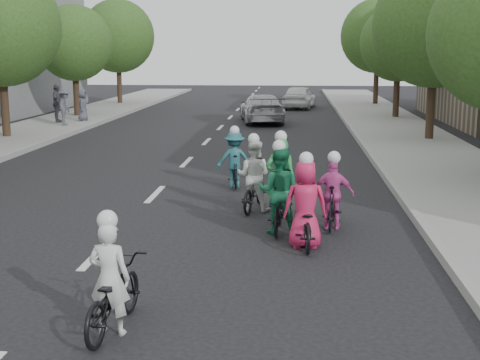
# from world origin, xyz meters

# --- Properties ---
(ground) EXTENTS (120.00, 120.00, 0.00)m
(ground) POSITION_xyz_m (0.00, 0.00, 0.00)
(ground) COLOR black
(ground) RESTS_ON ground
(curb_left) EXTENTS (0.18, 80.00, 0.18)m
(curb_left) POSITION_xyz_m (-6.05, 10.00, 0.09)
(curb_left) COLOR #999993
(curb_left) RESTS_ON ground
(sidewalk_right) EXTENTS (4.00, 80.00, 0.15)m
(sidewalk_right) POSITION_xyz_m (8.00, 10.00, 0.07)
(sidewalk_right) COLOR gray
(sidewalk_right) RESTS_ON ground
(curb_right) EXTENTS (0.18, 80.00, 0.18)m
(curb_right) POSITION_xyz_m (6.05, 10.00, 0.09)
(curb_right) COLOR #999993
(curb_right) RESTS_ON ground
(tree_l_3) EXTENTS (4.80, 4.80, 6.93)m
(tree_l_3) POSITION_xyz_m (-8.20, 15.00, 4.52)
(tree_l_3) COLOR black
(tree_l_3) RESTS_ON ground
(tree_l_4) EXTENTS (4.00, 4.00, 5.97)m
(tree_l_4) POSITION_xyz_m (-8.20, 24.00, 3.96)
(tree_l_4) COLOR black
(tree_l_4) RESTS_ON ground
(tree_l_5) EXTENTS (4.80, 4.80, 6.93)m
(tree_l_5) POSITION_xyz_m (-8.20, 33.00, 4.52)
(tree_l_5) COLOR black
(tree_l_5) RESTS_ON ground
(tree_r_1) EXTENTS (4.80, 4.80, 6.93)m
(tree_r_1) POSITION_xyz_m (8.80, 15.60, 4.52)
(tree_r_1) COLOR black
(tree_r_1) RESTS_ON ground
(tree_r_2) EXTENTS (4.00, 4.00, 5.97)m
(tree_r_2) POSITION_xyz_m (8.80, 24.60, 3.96)
(tree_r_2) COLOR black
(tree_r_2) RESTS_ON ground
(tree_r_3) EXTENTS (4.80, 4.80, 6.93)m
(tree_r_3) POSITION_xyz_m (8.80, 33.60, 4.52)
(tree_r_3) COLOR black
(tree_r_3) RESTS_ON ground
(cyclist_0) EXTENTS (0.87, 1.64, 1.86)m
(cyclist_0) POSITION_xyz_m (3.17, 1.65, 0.70)
(cyclist_0) COLOR black
(cyclist_0) RESTS_ON ground
(cyclist_1) EXTENTS (1.02, 1.52, 1.64)m
(cyclist_1) POSITION_xyz_m (1.92, 6.06, 0.63)
(cyclist_1) COLOR black
(cyclist_1) RESTS_ON ground
(cyclist_2) EXTENTS (0.82, 1.75, 1.77)m
(cyclist_2) POSITION_xyz_m (3.68, 0.73, 0.61)
(cyclist_2) COLOR black
(cyclist_2) RESTS_ON ground
(cyclist_3) EXTENTS (0.80, 1.82, 1.61)m
(cyclist_3) POSITION_xyz_m (1.17, -3.27, 0.53)
(cyclist_3) COLOR black
(cyclist_3) RESTS_ON ground
(cyclist_4) EXTENTS (0.88, 1.56, 1.59)m
(cyclist_4) POSITION_xyz_m (4.26, 2.09, 0.58)
(cyclist_4) COLOR black
(cyclist_4) RESTS_ON ground
(cyclist_5) EXTENTS (0.66, 1.82, 1.91)m
(cyclist_5) POSITION_xyz_m (3.18, 2.78, 0.66)
(cyclist_5) COLOR black
(cyclist_5) RESTS_ON ground
(cyclist_6) EXTENTS (0.91, 1.80, 1.76)m
(cyclist_6) POSITION_xyz_m (2.57, 3.52, 0.62)
(cyclist_6) COLOR black
(cyclist_6) RESTS_ON ground
(follow_car_lead) EXTENTS (2.69, 5.15, 1.42)m
(follow_car_lead) POSITION_xyz_m (1.84, 22.43, 0.71)
(follow_car_lead) COLOR #ACACB0
(follow_car_lead) RESTS_ON ground
(follow_car_trail) EXTENTS (2.38, 4.48, 1.45)m
(follow_car_trail) POSITION_xyz_m (3.79, 31.24, 0.73)
(follow_car_trail) COLOR white
(follow_car_trail) RESTS_ON ground
(spectator_0) EXTENTS (0.74, 1.16, 1.72)m
(spectator_0) POSITION_xyz_m (-7.15, 19.09, 1.01)
(spectator_0) COLOR #50515D
(spectator_0) RESTS_ON sidewalk_left
(spectator_1) EXTENTS (0.60, 1.13, 1.84)m
(spectator_1) POSITION_xyz_m (-7.96, 20.32, 1.07)
(spectator_1) COLOR #4A4A56
(spectator_1) RESTS_ON sidewalk_left
(spectator_2) EXTENTS (0.54, 0.78, 1.53)m
(spectator_2) POSITION_xyz_m (-6.96, 21.11, 0.91)
(spectator_2) COLOR #4B4C58
(spectator_2) RESTS_ON sidewalk_left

